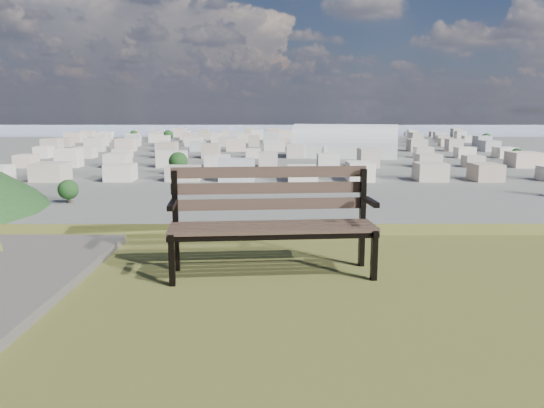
{
  "coord_description": "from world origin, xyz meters",
  "views": [
    {
      "loc": [
        -1.21,
        -2.13,
        26.46
      ],
      "look_at": [
        -1.19,
        4.45,
        25.3
      ],
      "focal_mm": 35.0,
      "sensor_mm": 36.0,
      "label": 1
    }
  ],
  "objects": [
    {
      "name": "bay_water",
      "position": [
        0.0,
        900.0,
        0.0
      ],
      "size": [
        2400.0,
        700.0,
        0.12
      ],
      "primitive_type": "cube",
      "color": "#8998AE",
      "rests_on": "ground"
    },
    {
      "name": "city_trees",
      "position": [
        -26.39,
        319.0,
        4.83
      ],
      "size": [
        406.52,
        387.2,
        9.98
      ],
      "color": "#38271C",
      "rests_on": "ground"
    },
    {
      "name": "park_bench",
      "position": [
        -1.2,
        2.55,
        25.54
      ],
      "size": [
        1.86,
        0.73,
        0.95
      ],
      "rotation": [
        0.0,
        0.0,
        0.08
      ],
      "color": "#453328",
      "rests_on": "hilltop_mesa"
    },
    {
      "name": "far_hills",
      "position": [
        -60.92,
        1402.93,
        25.47
      ],
      "size": [
        2050.0,
        340.0,
        60.0
      ],
      "color": "#94A0B8",
      "rests_on": "ground"
    },
    {
      "name": "city_blocks",
      "position": [
        0.0,
        394.44,
        3.5
      ],
      "size": [
        395.0,
        361.0,
        7.0
      ],
      "color": "silver",
      "rests_on": "ground"
    },
    {
      "name": "arena",
      "position": [
        41.51,
        303.97,
        5.85
      ],
      "size": [
        62.61,
        36.32,
        24.82
      ],
      "rotation": [
        0.0,
        0.0,
        -0.21
      ],
      "color": "silver",
      "rests_on": "ground"
    }
  ]
}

